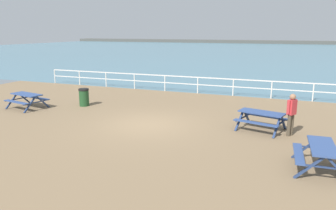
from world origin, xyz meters
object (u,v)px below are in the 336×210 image
Objects in this scene: visitor at (291,112)px; litter_bin at (84,97)px; picnic_table_near_left at (261,116)px; picnic_table_mid_centre at (27,97)px; picnic_table_near_right at (322,152)px.

litter_bin is (-10.55, 1.42, -0.47)m from visitor.
picnic_table_near_left is 11.88m from picnic_table_mid_centre.
visitor reaches higher than litter_bin.
litter_bin reaches higher than picnic_table_near_right.
picnic_table_mid_centre is 1.24× the size of visitor.
visitor is 1.75× the size of litter_bin.
picnic_table_near_left is 1.03× the size of picnic_table_mid_centre.
litter_bin reaches higher than picnic_table_near_left.
visitor reaches higher than picnic_table_near_right.
litter_bin is at bearing -171.72° from picnic_table_near_left.
picnic_table_near_right is at bearing -0.75° from picnic_table_mid_centre.
picnic_table_near_right is 12.34m from litter_bin.
picnic_table_near_right is 1.97× the size of litter_bin.
visitor is (13.01, 0.15, 0.36)m from picnic_table_mid_centre.
picnic_table_mid_centre is 2.17× the size of litter_bin.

